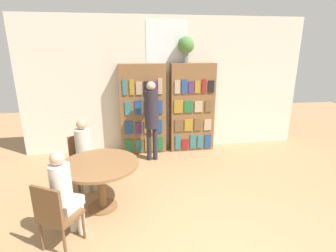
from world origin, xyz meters
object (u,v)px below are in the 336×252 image
object	(u,v)px
bookshelf_left	(143,110)
bookshelf_right	(192,108)
chair_near_camera	(56,214)
librarian_standing	(152,113)
chair_left_side	(83,158)
seated_reader_right	(65,191)
seated_reader_left	(85,151)
flower_vase	(186,46)
reading_table	(100,171)

from	to	relation	value
bookshelf_left	bookshelf_right	distance (m)	1.12
chair_near_camera	librarian_standing	size ratio (longest dim) A/B	0.52
chair_near_camera	chair_left_side	size ratio (longest dim) A/B	1.00
bookshelf_right	seated_reader_right	size ratio (longest dim) A/B	1.64
bookshelf_right	chair_near_camera	distance (m)	3.80
chair_near_camera	librarian_standing	distance (m)	2.85
chair_left_side	seated_reader_left	xyz separation A→B (m)	(0.07, -0.16, 0.20)
chair_near_camera	librarian_standing	xyz separation A→B (m)	(1.37, 2.44, 0.54)
bookshelf_left	flower_vase	distance (m)	1.66
bookshelf_right	reading_table	xyz separation A→B (m)	(-1.90, -2.15, -0.39)
reading_table	chair_near_camera	distance (m)	0.91
seated_reader_left	librarian_standing	distance (m)	1.61
chair_near_camera	librarian_standing	world-z (taller)	librarian_standing
seated_reader_left	reading_table	bearing A→B (deg)	90.00
reading_table	librarian_standing	world-z (taller)	librarian_standing
reading_table	chair_near_camera	size ratio (longest dim) A/B	1.29
flower_vase	seated_reader_left	world-z (taller)	flower_vase
seated_reader_left	seated_reader_right	xyz separation A→B (m)	(-0.05, -1.29, -0.00)
bookshelf_right	flower_vase	size ratio (longest dim) A/B	3.62
bookshelf_left	seated_reader_right	distance (m)	3.02
flower_vase	seated_reader_right	xyz separation A→B (m)	(-2.09, -2.79, -1.68)
bookshelf_right	seated_reader_left	size ratio (longest dim) A/B	1.65
chair_left_side	bookshelf_left	bearing A→B (deg)	-155.39
chair_near_camera	seated_reader_left	xyz separation A→B (m)	(0.14, 1.45, 0.20)
bookshelf_left	seated_reader_left	xyz separation A→B (m)	(-1.08, -1.50, -0.31)
bookshelf_left	seated_reader_right	xyz separation A→B (m)	(-1.13, -2.78, -0.32)
bookshelf_left	librarian_standing	distance (m)	0.52
librarian_standing	chair_near_camera	bearing A→B (deg)	-119.26
chair_left_side	bookshelf_right	bearing A→B (deg)	-174.19
flower_vase	chair_left_side	size ratio (longest dim) A/B	0.63
chair_left_side	chair_near_camera	bearing A→B (deg)	63.00
bookshelf_right	seated_reader_left	xyz separation A→B (m)	(-2.20, -1.50, -0.31)
bookshelf_left	reading_table	world-z (taller)	bookshelf_left
librarian_standing	seated_reader_left	bearing A→B (deg)	-140.85
flower_vase	chair_near_camera	size ratio (longest dim) A/B	0.63
chair_near_camera	bookshelf_left	bearing A→B (deg)	96.91
bookshelf_left	seated_reader_left	size ratio (longest dim) A/B	1.65
bookshelf_left	seated_reader_right	bearing A→B (deg)	-112.17
reading_table	chair_left_side	xyz separation A→B (m)	(-0.37, 0.82, -0.12)
reading_table	chair_near_camera	world-z (taller)	chair_near_camera
bookshelf_left	librarian_standing	xyz separation A→B (m)	(0.14, -0.50, 0.03)
seated_reader_left	seated_reader_right	size ratio (longest dim) A/B	0.99
librarian_standing	reading_table	bearing A→B (deg)	-119.14
reading_table	seated_reader_right	xyz separation A→B (m)	(-0.35, -0.63, 0.08)
reading_table	seated_reader_right	world-z (taller)	seated_reader_right
chair_left_side	seated_reader_left	size ratio (longest dim) A/B	0.72
chair_near_camera	librarian_standing	bearing A→B (deg)	90.24
seated_reader_left	flower_vase	bearing A→B (deg)	-168.06
bookshelf_right	flower_vase	xyz separation A→B (m)	(-0.17, 0.00, 1.36)
bookshelf_right	reading_table	bearing A→B (deg)	-131.45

